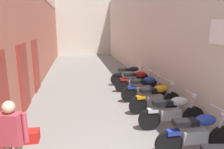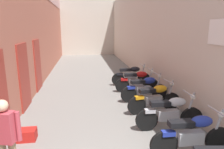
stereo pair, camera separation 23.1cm
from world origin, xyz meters
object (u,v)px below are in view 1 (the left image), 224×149
motorcycle_fifth (145,88)px  motorcycle_sixth (136,80)px  motorcycle_seventh (130,75)px  motorcycle_fourth (156,97)px  plastic_crate (30,136)px  motorcycle_third (172,111)px  motorcycle_second (197,133)px  pedestrian_by_doorway (12,138)px

motorcycle_fifth → motorcycle_sixth: (0.00, 1.08, 0.00)m
motorcycle_sixth → motorcycle_seventh: size_ratio=1.00×
motorcycle_fourth → motorcycle_seventh: size_ratio=0.99×
motorcycle_sixth → plastic_crate: 4.98m
plastic_crate → motorcycle_seventh: bearing=50.1°
motorcycle_third → motorcycle_sixth: same height
motorcycle_seventh → plastic_crate: bearing=-129.9°
motorcycle_seventh → plastic_crate: motorcycle_seventh is taller
motorcycle_second → plastic_crate: motorcycle_second is taller
plastic_crate → motorcycle_sixth: bearing=42.2°
motorcycle_second → motorcycle_seventh: (-0.00, 5.55, 0.00)m
plastic_crate → motorcycle_second: bearing=-17.3°
pedestrian_by_doorway → plastic_crate: bearing=93.5°
motorcycle_second → motorcycle_third: same height
motorcycle_seventh → motorcycle_third: bearing=-90.0°
motorcycle_fifth → plastic_crate: motorcycle_fifth is taller
motorcycle_second → motorcycle_seventh: bearing=90.0°
motorcycle_sixth → pedestrian_by_doorway: size_ratio=1.18×
plastic_crate → pedestrian_by_doorway: bearing=-86.5°
motorcycle_second → pedestrian_by_doorway: bearing=-175.0°
motorcycle_seventh → pedestrian_by_doorway: pedestrian_by_doorway is taller
motorcycle_seventh → plastic_crate: 5.75m
motorcycle_seventh → pedestrian_by_doorway: 6.89m
motorcycle_sixth → pedestrian_by_doorway: (-3.59, -4.80, 0.42)m
motorcycle_second → motorcycle_fourth: bearing=90.0°
motorcycle_fourth → plastic_crate: (-3.68, -1.18, -0.36)m
motorcycle_fourth → motorcycle_fifth: size_ratio=1.00×
motorcycle_third → plastic_crate: size_ratio=4.21×
motorcycle_sixth → motorcycle_fifth: bearing=-90.0°
motorcycle_seventh → motorcycle_sixth: bearing=-90.0°
motorcycle_third → pedestrian_by_doorway: size_ratio=1.18×
motorcycle_third → plastic_crate: bearing=-179.9°
motorcycle_fourth → motorcycle_seventh: same height
motorcycle_second → motorcycle_fifth: (-0.00, 3.40, 0.00)m
motorcycle_second → motorcycle_fifth: size_ratio=1.00×
motorcycle_fifth → motorcycle_third: bearing=-90.0°
motorcycle_fourth → pedestrian_by_doorway: size_ratio=1.17×
motorcycle_third → plastic_crate: 3.70m
motorcycle_second → motorcycle_sixth: 4.48m
motorcycle_third → motorcycle_seventh: same height
motorcycle_fifth → motorcycle_seventh: bearing=90.0°
motorcycle_third → motorcycle_seventh: size_ratio=1.00×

